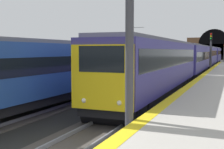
% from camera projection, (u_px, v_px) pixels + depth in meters
% --- Properties ---
extents(platform_right_edge_strip, '(112.00, 0.50, 0.01)m').
position_uv_depth(platform_right_edge_strip, '(116.00, 140.00, 7.70)').
color(platform_right_edge_strip, yellow).
rests_on(platform_right_edge_strip, platform_right).
extents(train_main_approaching, '(76.25, 3.02, 4.07)m').
position_uv_depth(train_main_approaching, '(201.00, 57.00, 46.90)').
color(train_main_approaching, navy).
rests_on(train_main_approaching, ground_plane).
extents(train_adjacent_platform, '(39.22, 3.15, 3.90)m').
position_uv_depth(train_adjacent_platform, '(117.00, 63.00, 27.30)').
color(train_adjacent_platform, '#264C99').
rests_on(train_adjacent_platform, ground_plane).
extents(railway_signal_mid, '(0.39, 0.38, 5.76)m').
position_uv_depth(railway_signal_mid, '(211.00, 50.00, 41.09)').
color(railway_signal_mid, '#38383D').
rests_on(railway_signal_mid, ground_plane).
extents(railway_signal_far, '(0.39, 0.38, 5.17)m').
position_uv_depth(railway_signal_far, '(224.00, 52.00, 87.87)').
color(railway_signal_far, '#38383D').
rests_on(railway_signal_far, ground_plane).
extents(tunnel_portal, '(2.74, 19.44, 11.16)m').
position_uv_depth(tunnel_portal, '(214.00, 48.00, 111.15)').
color(tunnel_portal, brown).
rests_on(tunnel_portal, ground_plane).
extents(catenary_mast_near, '(0.22, 2.28, 7.85)m').
position_uv_depth(catenary_mast_near, '(132.00, 46.00, 51.78)').
color(catenary_mast_near, '#595B60').
rests_on(catenary_mast_near, ground_plane).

